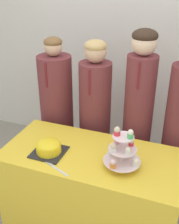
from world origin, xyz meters
name	(u,v)px	position (x,y,z in m)	size (l,w,h in m)	color
wall_back	(136,38)	(0.00, 1.68, 1.35)	(9.00, 0.06, 2.70)	silver
table	(91,193)	(0.00, 0.32, 0.39)	(1.34, 0.64, 0.77)	yellow
round_cake	(49,147)	(-0.30, 0.22, 0.82)	(0.24, 0.24, 0.11)	#232328
cake_knife	(53,166)	(-0.20, 0.08, 0.77)	(0.22, 0.11, 0.01)	silver
cupcake_stand	(122,150)	(0.25, 0.26, 0.91)	(0.26, 0.26, 0.31)	silver
student_0	(57,118)	(-0.56, 0.87, 0.69)	(0.32, 0.32, 1.49)	brown
student_1	(95,123)	(-0.17, 0.87, 0.71)	(0.29, 0.30, 1.49)	brown
student_2	(137,122)	(0.23, 0.87, 0.80)	(0.25, 0.26, 1.61)	brown
student_3	(179,136)	(0.59, 0.87, 0.74)	(0.28, 0.28, 1.54)	brown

